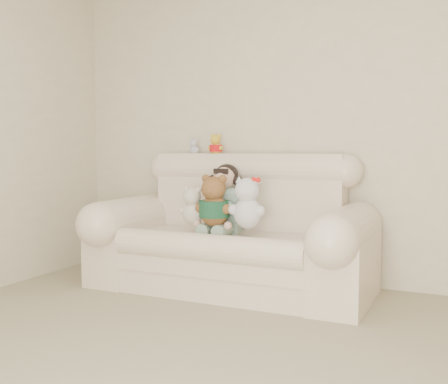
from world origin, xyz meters
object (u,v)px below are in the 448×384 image
sofa (230,222)px  white_cat (248,197)px  brown_teddy (214,196)px  cream_teddy (193,202)px  seated_child (225,198)px

sofa → white_cat: (0.20, -0.12, 0.20)m
sofa → white_cat: bearing=-32.1°
sofa → brown_teddy: bearing=-116.5°
sofa → cream_teddy: bearing=-155.2°
brown_teddy → cream_teddy: size_ratio=1.33×
brown_teddy → sofa: bearing=66.4°
sofa → seated_child: bearing=134.3°
brown_teddy → cream_teddy: (-0.19, 0.01, -0.06)m
sofa → cream_teddy: sofa is taller
brown_teddy → cream_teddy: 0.20m
seated_child → white_cat: seated_child is taller
cream_teddy → sofa: bearing=27.4°
sofa → seated_child: size_ratio=3.90×
sofa → brown_teddy: sofa is taller
sofa → brown_teddy: 0.25m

